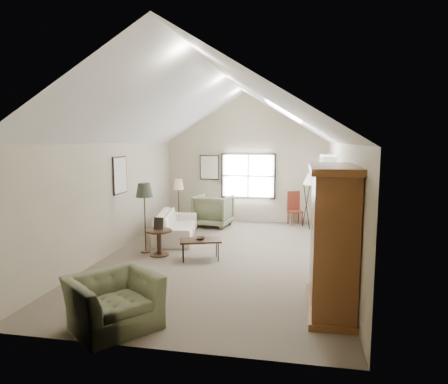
% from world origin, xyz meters
% --- Properties ---
extents(room_shell, '(5.01, 8.01, 4.00)m').
position_xyz_m(room_shell, '(0.00, 0.00, 3.21)').
color(room_shell, brown).
rests_on(room_shell, ground).
extents(window, '(1.72, 0.08, 1.42)m').
position_xyz_m(window, '(0.10, 3.96, 1.45)').
color(window, black).
rests_on(window, room_shell).
extents(skylight, '(0.80, 1.20, 0.52)m').
position_xyz_m(skylight, '(1.30, 0.90, 3.22)').
color(skylight, white).
rests_on(skylight, room_shell).
extents(wall_art, '(1.97, 3.71, 0.88)m').
position_xyz_m(wall_art, '(-1.88, 1.94, 1.73)').
color(wall_art, black).
rests_on(wall_art, room_shell).
extents(armoire, '(0.60, 1.50, 2.20)m').
position_xyz_m(armoire, '(2.18, -2.40, 1.10)').
color(armoire, brown).
rests_on(armoire, ground).
extents(tv_alcove, '(0.32, 1.30, 2.10)m').
position_xyz_m(tv_alcove, '(2.34, 1.60, 1.15)').
color(tv_alcove, white).
rests_on(tv_alcove, ground).
extents(media_console, '(0.34, 1.18, 0.60)m').
position_xyz_m(media_console, '(2.32, 1.60, 0.30)').
color(media_console, '#382316').
rests_on(media_console, ground).
extents(tv_panel, '(0.05, 0.90, 0.55)m').
position_xyz_m(tv_panel, '(2.32, 1.60, 0.92)').
color(tv_panel, black).
rests_on(tv_panel, media_console).
extents(sofa, '(1.33, 2.47, 0.68)m').
position_xyz_m(sofa, '(-1.48, 1.45, 0.34)').
color(sofa, silver).
rests_on(sofa, ground).
extents(armchair_near, '(1.48, 1.50, 0.73)m').
position_xyz_m(armchair_near, '(-0.80, -3.55, 0.37)').
color(armchair_near, '#5A6446').
rests_on(armchair_near, ground).
extents(armchair_far, '(1.14, 1.17, 0.95)m').
position_xyz_m(armchair_far, '(-0.83, 3.06, 0.47)').
color(armchair_far, '#5E6446').
rests_on(armchair_far, ground).
extents(coffee_table, '(0.99, 0.75, 0.45)m').
position_xyz_m(coffee_table, '(-0.39, -0.30, 0.22)').
color(coffee_table, '#322414').
rests_on(coffee_table, ground).
extents(bowl, '(0.27, 0.27, 0.05)m').
position_xyz_m(bowl, '(-0.39, -0.30, 0.48)').
color(bowl, '#391F17').
rests_on(bowl, coffee_table).
extents(side_table, '(0.68, 0.68, 0.59)m').
position_xyz_m(side_table, '(-1.38, -0.15, 0.29)').
color(side_table, '#382316').
rests_on(side_table, ground).
extents(side_chair, '(0.51, 0.51, 1.02)m').
position_xyz_m(side_chair, '(1.58, 3.70, 0.51)').
color(side_chair, maroon).
rests_on(side_chair, ground).
extents(tripod_lamp, '(0.52, 0.52, 1.64)m').
position_xyz_m(tripod_lamp, '(2.01, 3.34, 0.82)').
color(tripod_lamp, silver).
rests_on(tripod_lamp, ground).
extents(dark_lamp, '(0.46, 0.46, 1.63)m').
position_xyz_m(dark_lamp, '(-1.78, 0.05, 0.82)').
color(dark_lamp, '#252C1F').
rests_on(dark_lamp, ground).
extents(tan_lamp, '(0.34, 0.34, 1.47)m').
position_xyz_m(tan_lamp, '(-1.78, 2.65, 0.73)').
color(tan_lamp, tan).
rests_on(tan_lamp, ground).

